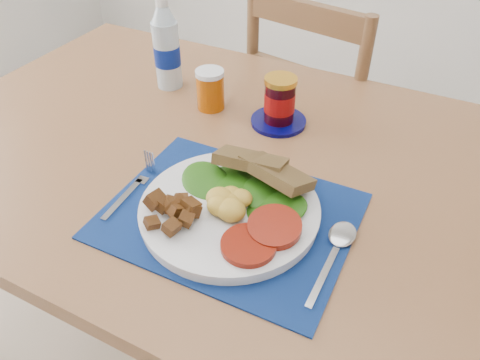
{
  "coord_description": "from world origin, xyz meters",
  "views": [
    {
      "loc": [
        0.38,
        -0.49,
        1.33
      ],
      "look_at": [
        0.09,
        0.07,
        0.8
      ],
      "focal_mm": 35.0,
      "sensor_mm": 36.0,
      "label": 1
    }
  ],
  "objects_px": {
    "water_bottle": "(167,49)",
    "jam_on_saucer": "(279,104)",
    "breakfast_plate": "(225,206)",
    "juice_glass": "(210,90)",
    "chair_far": "(316,102)"
  },
  "relations": [
    {
      "from": "chair_far",
      "to": "juice_glass",
      "type": "xyz_separation_m",
      "value": [
        -0.12,
        -0.45,
        0.23
      ]
    },
    {
      "from": "breakfast_plate",
      "to": "jam_on_saucer",
      "type": "xyz_separation_m",
      "value": [
        -0.04,
        0.32,
        0.02
      ]
    },
    {
      "from": "water_bottle",
      "to": "breakfast_plate",
      "type": "bearing_deg",
      "value": -45.37
    },
    {
      "from": "chair_far",
      "to": "breakfast_plate",
      "type": "relative_size",
      "value": 3.57
    },
    {
      "from": "breakfast_plate",
      "to": "water_bottle",
      "type": "xyz_separation_m",
      "value": [
        -0.36,
        0.36,
        0.07
      ]
    },
    {
      "from": "water_bottle",
      "to": "juice_glass",
      "type": "height_order",
      "value": "water_bottle"
    },
    {
      "from": "chair_far",
      "to": "juice_glass",
      "type": "distance_m",
      "value": 0.52
    },
    {
      "from": "chair_far",
      "to": "breakfast_plate",
      "type": "height_order",
      "value": "chair_far"
    },
    {
      "from": "chair_far",
      "to": "juice_glass",
      "type": "height_order",
      "value": "chair_far"
    },
    {
      "from": "chair_far",
      "to": "water_bottle",
      "type": "distance_m",
      "value": 0.56
    },
    {
      "from": "breakfast_plate",
      "to": "jam_on_saucer",
      "type": "relative_size",
      "value": 2.48
    },
    {
      "from": "breakfast_plate",
      "to": "juice_glass",
      "type": "height_order",
      "value": "juice_glass"
    },
    {
      "from": "water_bottle",
      "to": "jam_on_saucer",
      "type": "bearing_deg",
      "value": -6.84
    },
    {
      "from": "water_bottle",
      "to": "jam_on_saucer",
      "type": "distance_m",
      "value": 0.32
    },
    {
      "from": "breakfast_plate",
      "to": "jam_on_saucer",
      "type": "bearing_deg",
      "value": 98.93
    }
  ]
}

